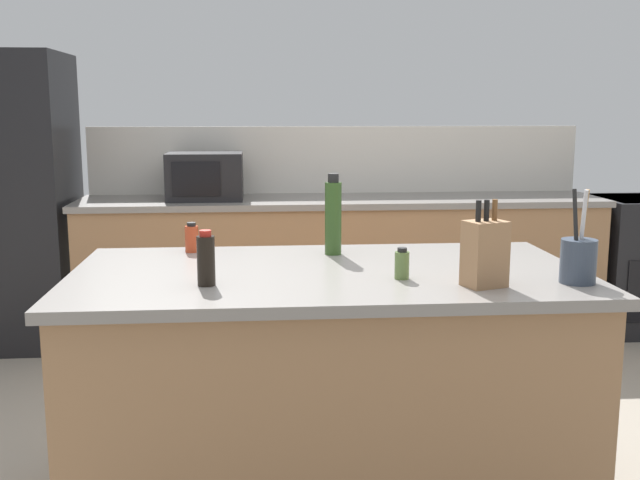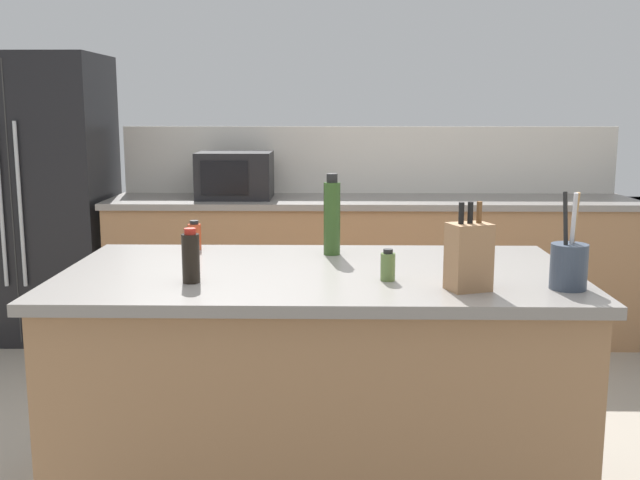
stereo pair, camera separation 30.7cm
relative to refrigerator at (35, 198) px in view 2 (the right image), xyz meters
name	(u,v)px [view 2 (the right image)]	position (x,y,z in m)	size (l,w,h in m)	color
back_counter_run	(370,268)	(2.24, -0.05, -0.46)	(3.43, 0.66, 0.94)	#936B47
wall_backsplash	(369,160)	(2.24, 0.27, 0.24)	(3.39, 0.03, 0.46)	beige
kitchen_island	(318,391)	(1.94, -2.25, -0.46)	(1.87, 1.01, 0.94)	#936B47
refrigerator	(35,198)	(0.00, 0.00, 0.00)	(0.97, 0.75, 1.87)	black
microwave	(235,175)	(1.35, -0.05, 0.16)	(0.48, 0.39, 0.30)	black
knife_block	(469,256)	(2.44, -2.54, 0.12)	(0.16, 0.14, 0.29)	#936B47
utensil_crock	(569,264)	(2.77, -2.52, 0.09)	(0.12, 0.12, 0.32)	#333D4C
soy_sauce_bottle	(191,257)	(1.51, -2.46, 0.09)	(0.06, 0.06, 0.19)	black
spice_jar_oregano	(388,266)	(2.18, -2.41, 0.06)	(0.05, 0.05, 0.11)	#567038
olive_oil_bottle	(332,217)	(1.99, -1.95, 0.16)	(0.07, 0.07, 0.33)	#2D4C1E
spice_jar_paprika	(195,236)	(1.42, -1.86, 0.06)	(0.06, 0.06, 0.12)	#B73D1E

